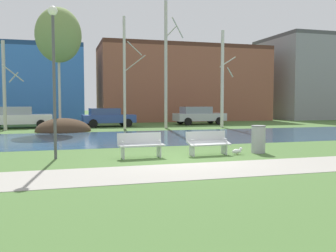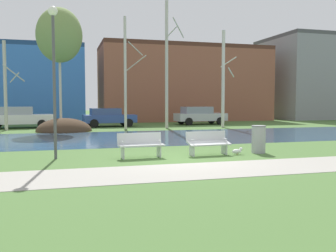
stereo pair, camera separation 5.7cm
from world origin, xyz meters
TOP-DOWN VIEW (x-y plane):
  - ground_plane at (0.00, 10.00)m, footprint 120.00×120.00m
  - paved_path_strip at (0.00, -2.02)m, footprint 60.00×2.43m
  - river_band at (0.00, 7.98)m, footprint 80.00×8.52m
  - soil_mound at (-3.91, 13.32)m, footprint 3.59×3.03m
  - bench_left at (-1.27, 0.79)m, footprint 1.63×0.65m
  - bench_right at (1.26, 0.79)m, footprint 1.63×0.65m
  - trash_bin at (3.33, 0.77)m, footprint 0.55×0.55m
  - seagull at (2.34, 0.57)m, footprint 0.46×0.17m
  - streetlamp at (-4.14, 1.33)m, footprint 0.32×0.32m
  - birch_far_left at (-7.66, 15.19)m, footprint 1.39×2.20m
  - birch_left at (-4.12, 14.63)m, footprint 3.09×3.09m
  - birch_center_left at (0.37, 14.25)m, footprint 1.60×2.74m
  - birch_center at (3.42, 14.37)m, footprint 1.41×2.14m
  - birch_center_right at (7.77, 14.04)m, footprint 1.17×1.90m
  - parked_van_nearest_white at (-7.21, 17.34)m, footprint 4.86×2.35m
  - parked_sedan_second_blue at (-0.57, 17.23)m, footprint 4.13×2.30m
  - parked_hatch_third_silver at (7.25, 17.80)m, footprint 4.45×2.15m
  - building_brick_low at (8.26, 25.40)m, footprint 17.33×7.26m
  - building_grey_warehouse at (24.34, 25.41)m, footprint 11.00×9.05m

SIDE VIEW (x-z plane):
  - ground_plane at x=0.00m, z-range 0.00..0.00m
  - soil_mound at x=-3.91m, z-range -0.88..0.88m
  - river_band at x=0.00m, z-range 0.00..0.01m
  - paved_path_strip at x=0.00m, z-range 0.00..0.01m
  - seagull at x=2.34m, z-range 0.00..0.27m
  - bench_left at x=-1.27m, z-range 0.04..0.91m
  - bench_right at x=1.26m, z-range 0.04..0.91m
  - trash_bin at x=3.33m, z-range 0.02..1.08m
  - parked_sedan_second_blue at x=-0.57m, z-range 0.04..1.48m
  - parked_hatch_third_silver at x=7.25m, z-range 0.03..1.56m
  - parked_van_nearest_white at x=-7.21m, z-range 0.04..1.62m
  - birch_far_left at x=-7.66m, z-range 0.04..6.10m
  - streetlamp at x=-4.14m, z-range 0.88..6.05m
  - birch_center_right at x=7.77m, z-range 0.04..7.34m
  - building_brick_low at x=8.26m, z-range 0.00..7.67m
  - birch_center_left at x=0.37m, z-range 0.07..8.01m
  - building_grey_warehouse at x=24.34m, z-range 0.00..9.31m
  - birch_center at x=3.42m, z-range 0.11..9.38m
  - birch_left at x=-4.12m, z-range 2.30..10.63m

